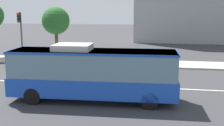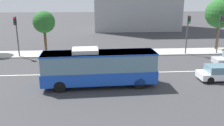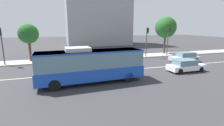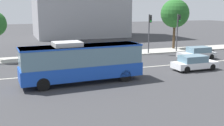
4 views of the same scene
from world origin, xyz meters
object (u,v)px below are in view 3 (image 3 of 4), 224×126
object	(u,v)px
sedan_silver	(185,57)
street_tree_kerbside_centre	(166,27)
sedan_white	(186,65)
traffic_light_mid_block	(147,37)
traffic_light_near_corner	(1,40)
traffic_light_far_corner	(168,37)
street_tree_kerbside_left	(28,34)
transit_bus	(91,64)

from	to	relation	value
sedan_silver	street_tree_kerbside_centre	xyz separation A→B (m)	(1.63, 7.68, 4.47)
sedan_white	street_tree_kerbside_centre	size ratio (longest dim) A/B	0.62
sedan_silver	traffic_light_mid_block	distance (m)	6.99
sedan_silver	traffic_light_near_corner	bearing A→B (deg)	-10.35
traffic_light_far_corner	street_tree_kerbside_centre	world-z (taller)	street_tree_kerbside_centre
traffic_light_near_corner	street_tree_kerbside_left	xyz separation A→B (m)	(3.09, 1.91, 0.67)
traffic_light_near_corner	traffic_light_far_corner	world-z (taller)	same
sedan_white	traffic_light_near_corner	world-z (taller)	traffic_light_near_corner
sedan_white	traffic_light_mid_block	distance (m)	10.31
traffic_light_near_corner	transit_bus	bearing A→B (deg)	45.02
street_tree_kerbside_left	sedan_silver	bearing A→B (deg)	-17.53
street_tree_kerbside_centre	traffic_light_near_corner	bearing A→B (deg)	-174.85
traffic_light_far_corner	street_tree_kerbside_left	size ratio (longest dim) A/B	0.91
traffic_light_mid_block	street_tree_kerbside_left	xyz separation A→B (m)	(-18.82, 1.98, 0.67)
sedan_white	traffic_light_mid_block	xyz separation A→B (m)	(0.23, 9.91, 2.84)
sedan_white	street_tree_kerbside_centre	distance (m)	14.37
traffic_light_near_corner	traffic_light_mid_block	distance (m)	21.91
transit_bus	street_tree_kerbside_centre	bearing A→B (deg)	34.74
transit_bus	traffic_light_near_corner	bearing A→B (deg)	130.97
traffic_light_far_corner	street_tree_kerbside_left	world-z (taller)	street_tree_kerbside_left
street_tree_kerbside_left	traffic_light_far_corner	bearing A→B (deg)	-4.97
sedan_silver	street_tree_kerbside_left	distance (m)	23.96
traffic_light_far_corner	sedan_silver	bearing A→B (deg)	-9.76
traffic_light_far_corner	street_tree_kerbside_left	bearing A→B (deg)	-98.60
sedan_white	traffic_light_far_corner	xyz separation A→B (m)	(4.56, 9.88, 2.84)
street_tree_kerbside_left	sedan_white	bearing A→B (deg)	-32.61
traffic_light_mid_block	street_tree_kerbside_left	distance (m)	18.94
sedan_white	traffic_light_near_corner	size ratio (longest dim) A/B	0.87
street_tree_kerbside_left	transit_bus	bearing A→B (deg)	-60.88
traffic_light_near_corner	traffic_light_mid_block	bearing A→B (deg)	91.38
traffic_light_near_corner	street_tree_kerbside_centre	size ratio (longest dim) A/B	0.72
transit_bus	sedan_white	distance (m)	11.67
transit_bus	street_tree_kerbside_centre	distance (m)	21.92
traffic_light_mid_block	traffic_light_far_corner	xyz separation A→B (m)	(4.33, -0.03, 0.00)
transit_bus	traffic_light_near_corner	world-z (taller)	traffic_light_near_corner
transit_bus	street_tree_kerbside_left	world-z (taller)	street_tree_kerbside_left
sedan_silver	traffic_light_near_corner	distance (m)	26.37
traffic_light_mid_block	traffic_light_far_corner	distance (m)	4.33
street_tree_kerbside_centre	street_tree_kerbside_left	bearing A→B (deg)	-178.71
traffic_light_far_corner	street_tree_kerbside_centre	bearing A→B (deg)	153.50
traffic_light_near_corner	street_tree_kerbside_left	size ratio (longest dim) A/B	0.91
transit_bus	sedan_white	size ratio (longest dim) A/B	2.24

